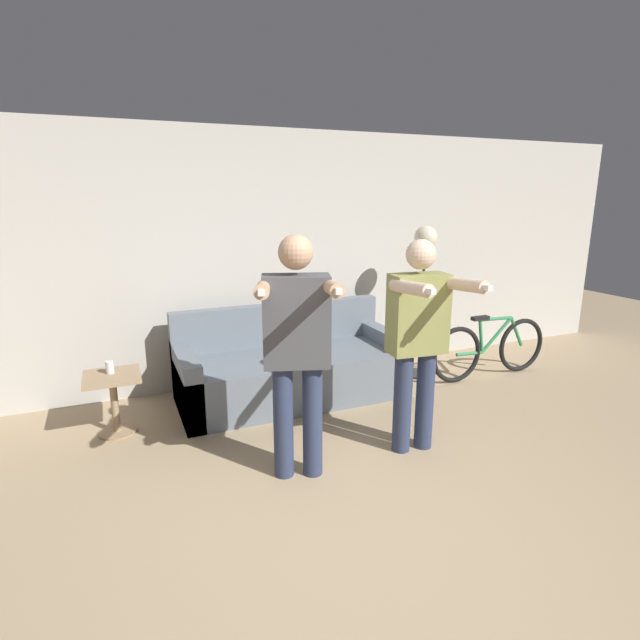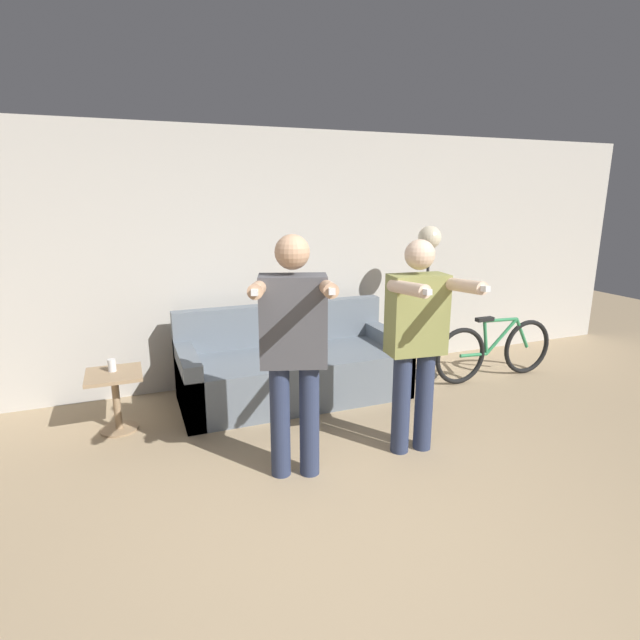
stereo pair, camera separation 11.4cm
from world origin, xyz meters
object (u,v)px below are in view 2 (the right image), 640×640
(floor_lamp, at_px, (428,261))
(side_table, at_px, (115,389))
(person_left, at_px, (293,341))
(cat, at_px, (294,295))
(bicycle, at_px, (495,350))
(cup, at_px, (112,365))
(person_right, at_px, (417,334))
(couch, at_px, (293,369))

(floor_lamp, height_order, side_table, floor_lamp)
(person_left, height_order, cat, person_left)
(floor_lamp, xyz_separation_m, bicycle, (0.67, -0.35, -0.95))
(person_left, relative_size, cat, 3.78)
(person_left, bearing_deg, cup, 150.93)
(person_left, bearing_deg, floor_lamp, 53.37)
(cat, distance_m, floor_lamp, 1.46)
(person_left, xyz_separation_m, floor_lamp, (1.97, 1.40, 0.28))
(person_right, relative_size, bicycle, 1.09)
(person_right, relative_size, cat, 3.64)
(person_left, bearing_deg, couch, 89.97)
(floor_lamp, bearing_deg, couch, -179.02)
(person_right, relative_size, floor_lamp, 1.00)
(person_right, relative_size, side_table, 3.19)
(couch, relative_size, cat, 4.82)
(bicycle, bearing_deg, cat, 161.82)
(floor_lamp, bearing_deg, cup, -177.59)
(couch, distance_m, floor_lamp, 1.82)
(couch, bearing_deg, person_right, -69.30)
(person_right, height_order, floor_lamp, person_right)
(cat, bearing_deg, side_table, -164.04)
(side_table, bearing_deg, bicycle, -2.55)
(couch, xyz_separation_m, bicycle, (2.19, -0.32, 0.04))
(cup, distance_m, bicycle, 3.83)
(couch, height_order, cup, couch)
(couch, height_order, person_left, person_left)
(person_left, distance_m, side_table, 1.81)
(side_table, bearing_deg, person_right, -29.74)
(side_table, distance_m, cup, 0.20)
(person_right, height_order, cup, person_right)
(cup, xyz_separation_m, bicycle, (3.82, -0.22, -0.24))
(person_left, height_order, person_right, person_left)
(person_right, distance_m, cup, 2.53)
(side_table, relative_size, bicycle, 0.34)
(person_left, xyz_separation_m, cat, (0.59, 1.72, -0.05))
(couch, height_order, cat, cat)
(couch, distance_m, cup, 1.66)
(floor_lamp, bearing_deg, bicycle, -27.57)
(floor_lamp, relative_size, cup, 15.71)
(couch, bearing_deg, bicycle, -8.41)
(person_right, relative_size, cup, 15.76)
(side_table, bearing_deg, floor_lamp, 3.28)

